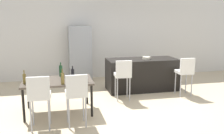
# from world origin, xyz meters

# --- Properties ---
(ground_plane) EXTENTS (10.00, 10.00, 0.00)m
(ground_plane) POSITION_xyz_m (0.00, 0.00, 0.00)
(ground_plane) COLOR #C6B28E
(back_wall) EXTENTS (10.00, 0.12, 2.90)m
(back_wall) POSITION_xyz_m (0.00, 2.67, 1.45)
(back_wall) COLOR silver
(back_wall) RESTS_ON ground_plane
(kitchen_island) EXTENTS (2.04, 0.88, 0.92)m
(kitchen_island) POSITION_xyz_m (0.48, 0.79, 0.46)
(kitchen_island) COLOR black
(kitchen_island) RESTS_ON ground_plane
(bar_chair_left) EXTENTS (0.43, 0.43, 1.05)m
(bar_chair_left) POSITION_xyz_m (-0.32, -0.03, 0.70)
(bar_chair_left) COLOR white
(bar_chair_left) RESTS_ON ground_plane
(bar_chair_middle) EXTENTS (0.41, 0.41, 1.05)m
(bar_chair_middle) POSITION_xyz_m (1.42, -0.03, 0.70)
(bar_chair_middle) COLOR white
(bar_chair_middle) RESTS_ON ground_plane
(dining_table) EXTENTS (1.50, 0.94, 0.74)m
(dining_table) POSITION_xyz_m (-1.94, -0.53, 0.68)
(dining_table) COLOR #4C4238
(dining_table) RESTS_ON ground_plane
(dining_chair_near) EXTENTS (0.41, 0.41, 1.05)m
(dining_chair_near) POSITION_xyz_m (-2.28, -1.36, 0.70)
(dining_chair_near) COLOR white
(dining_chair_near) RESTS_ON ground_plane
(dining_chair_far) EXTENTS (0.42, 0.42, 1.05)m
(dining_chair_far) POSITION_xyz_m (-1.60, -1.36, 0.70)
(dining_chair_far) COLOR white
(dining_chair_far) RESTS_ON ground_plane
(wine_bottle_right) EXTENTS (0.07, 0.07, 0.33)m
(wine_bottle_right) POSITION_xyz_m (-1.62, -0.66, 0.87)
(wine_bottle_right) COLOR black
(wine_bottle_right) RESTS_ON dining_table
(wine_bottle_near) EXTENTS (0.07, 0.07, 0.29)m
(wine_bottle_near) POSITION_xyz_m (-2.61, -0.69, 0.85)
(wine_bottle_near) COLOR brown
(wine_bottle_near) RESTS_ON dining_table
(wine_bottle_inner) EXTENTS (0.07, 0.07, 0.32)m
(wine_bottle_inner) POSITION_xyz_m (-1.84, -0.90, 0.86)
(wine_bottle_inner) COLOR brown
(wine_bottle_inner) RESTS_ON dining_table
(wine_bottle_middle) EXTENTS (0.08, 0.08, 0.33)m
(wine_bottle_middle) POSITION_xyz_m (-1.86, -0.17, 0.87)
(wine_bottle_middle) COLOR #194723
(wine_bottle_middle) RESTS_ON dining_table
(wine_glass_left) EXTENTS (0.07, 0.07, 0.17)m
(wine_glass_left) POSITION_xyz_m (-1.34, -0.81, 0.86)
(wine_glass_left) COLOR silver
(wine_glass_left) RESTS_ON dining_table
(refrigerator) EXTENTS (0.72, 0.68, 1.84)m
(refrigerator) POSITION_xyz_m (-1.19, 2.23, 0.92)
(refrigerator) COLOR #939699
(refrigerator) RESTS_ON ground_plane
(fruit_bowl) EXTENTS (0.23, 0.23, 0.07)m
(fruit_bowl) POSITION_xyz_m (0.58, 0.72, 0.96)
(fruit_bowl) COLOR beige
(fruit_bowl) RESTS_ON kitchen_island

